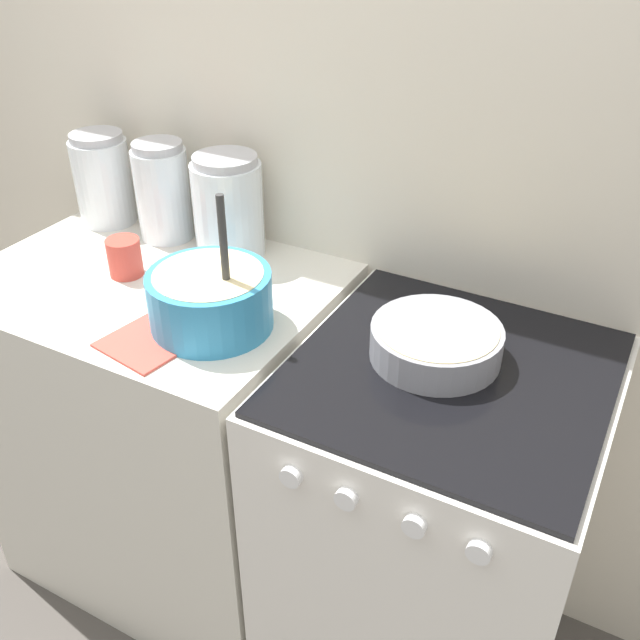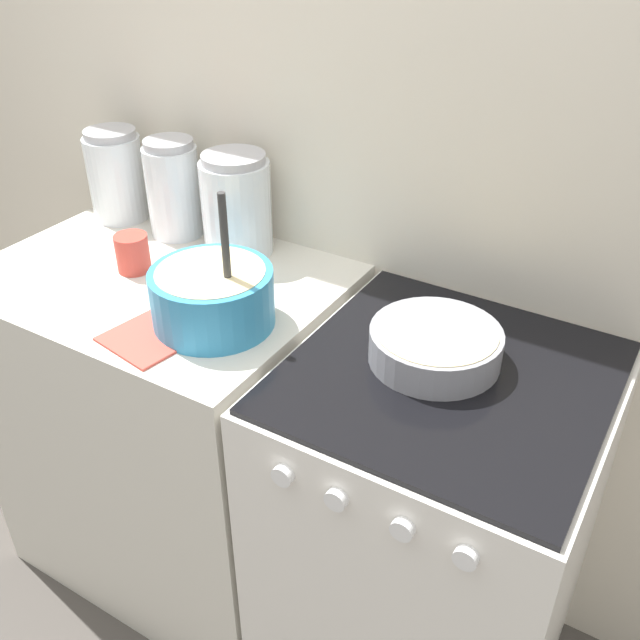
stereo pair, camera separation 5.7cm
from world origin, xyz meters
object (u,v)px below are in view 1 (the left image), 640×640
(storage_jar_left, at_px, (104,185))
(storage_jar_right, at_px, (229,213))
(tin_can, at_px, (125,257))
(stove, at_px, (430,536))
(storage_jar_middle, at_px, (164,197))
(baking_pan, at_px, (436,341))
(mixing_bowl, at_px, (210,297))

(storage_jar_left, distance_m, storage_jar_right, 0.40)
(storage_jar_left, distance_m, tin_can, 0.33)
(stove, xyz_separation_m, storage_jar_left, (-1.05, 0.21, 0.57))
(stove, xyz_separation_m, tin_can, (-0.80, -0.00, 0.51))
(storage_jar_left, bearing_deg, storage_jar_middle, 0.00)
(storage_jar_middle, bearing_deg, tin_can, -77.63)
(baking_pan, relative_size, tin_can, 2.84)
(mixing_bowl, relative_size, baking_pan, 1.18)
(tin_can, bearing_deg, baking_pan, 2.21)
(baking_pan, height_order, storage_jar_middle, storage_jar_middle)
(storage_jar_right, bearing_deg, storage_jar_left, -180.00)
(mixing_bowl, relative_size, storage_jar_left, 1.25)
(stove, distance_m, storage_jar_middle, 1.05)
(mixing_bowl, bearing_deg, storage_jar_right, 117.72)
(stove, xyz_separation_m, baking_pan, (-0.04, 0.03, 0.51))
(stove, bearing_deg, storage_jar_left, 168.77)
(stove, bearing_deg, storage_jar_right, 162.23)
(mixing_bowl, height_order, storage_jar_middle, mixing_bowl)
(mixing_bowl, relative_size, tin_can, 3.36)
(mixing_bowl, distance_m, baking_pan, 0.47)
(storage_jar_middle, xyz_separation_m, tin_can, (0.05, -0.21, -0.06))
(mixing_bowl, height_order, storage_jar_left, mixing_bowl)
(baking_pan, bearing_deg, tin_can, -177.79)
(mixing_bowl, distance_m, storage_jar_left, 0.63)
(storage_jar_left, bearing_deg, storage_jar_right, 0.00)
(stove, height_order, mixing_bowl, mixing_bowl)
(storage_jar_middle, distance_m, storage_jar_right, 0.20)
(mixing_bowl, xyz_separation_m, storage_jar_right, (-0.16, 0.30, 0.04))
(baking_pan, height_order, tin_can, tin_can)
(storage_jar_middle, height_order, tin_can, storage_jar_middle)
(storage_jar_right, bearing_deg, storage_jar_middle, 180.00)
(baking_pan, xyz_separation_m, storage_jar_left, (-1.00, 0.18, 0.07))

